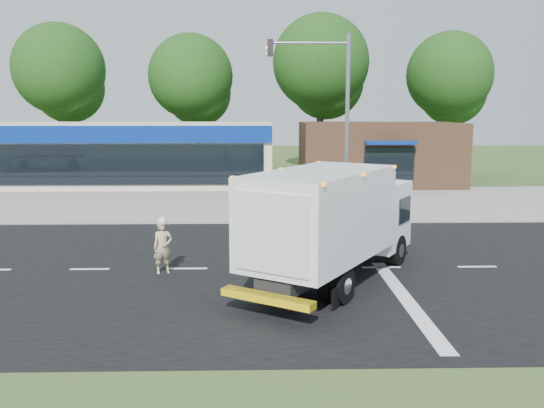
{
  "coord_description": "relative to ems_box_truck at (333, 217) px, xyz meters",
  "views": [
    {
      "loc": [
        -0.79,
        -17.2,
        4.88
      ],
      "look_at": [
        -0.35,
        1.95,
        1.7
      ],
      "focal_mm": 38.0,
      "sensor_mm": 36.0,
      "label": 1
    }
  ],
  "objects": [
    {
      "name": "sidewalk",
      "position": [
        -1.27,
        9.68,
        -1.83
      ],
      "size": [
        60.0,
        2.4,
        0.12
      ],
      "primitive_type": "cube",
      "color": "gray",
      "rests_on": "ground"
    },
    {
      "name": "ems_box_truck",
      "position": [
        0.0,
        0.0,
        0.0
      ],
      "size": [
        5.88,
        7.46,
        3.28
      ],
      "rotation": [
        0.0,
        0.0,
        1.0
      ],
      "color": "black",
      "rests_on": "ground"
    },
    {
      "name": "lane_markings",
      "position": [
        0.08,
        0.13,
        -1.87
      ],
      "size": [
        55.2,
        7.0,
        0.01
      ],
      "color": "silver",
      "rests_on": "road_asphalt"
    },
    {
      "name": "background_trees",
      "position": [
        -2.11,
        29.64,
        5.49
      ],
      "size": [
        36.77,
        7.39,
        12.1
      ],
      "color": "#332114",
      "rests_on": "ground"
    },
    {
      "name": "retail_strip_mall",
      "position": [
        -10.27,
        21.41,
        0.12
      ],
      "size": [
        18.0,
        6.2,
        4.0
      ],
      "color": "#BEB39D",
      "rests_on": "ground"
    },
    {
      "name": "ground",
      "position": [
        -1.27,
        1.48,
        -1.89
      ],
      "size": [
        120.0,
        120.0,
        0.0
      ],
      "primitive_type": "plane",
      "color": "#385123",
      "rests_on": "ground"
    },
    {
      "name": "road_asphalt",
      "position": [
        -1.27,
        1.48,
        -1.89
      ],
      "size": [
        60.0,
        14.0,
        0.02
      ],
      "primitive_type": "cube",
      "color": "black",
      "rests_on": "ground"
    },
    {
      "name": "traffic_signal_pole",
      "position": [
        1.09,
        9.08,
        3.03
      ],
      "size": [
        3.51,
        0.25,
        8.0
      ],
      "color": "gray",
      "rests_on": "ground"
    },
    {
      "name": "emergency_worker",
      "position": [
        -4.93,
        1.05,
        -1.05
      ],
      "size": [
        0.68,
        0.56,
        1.71
      ],
      "rotation": [
        0.0,
        0.0,
        0.35
      ],
      "color": "tan",
      "rests_on": "ground"
    },
    {
      "name": "parking_apron",
      "position": [
        -1.27,
        15.48,
        -1.88
      ],
      "size": [
        60.0,
        9.0,
        0.02
      ],
      "primitive_type": "cube",
      "color": "gray",
      "rests_on": "ground"
    },
    {
      "name": "brown_storefront",
      "position": [
        5.73,
        21.46,
        0.11
      ],
      "size": [
        10.0,
        6.7,
        4.0
      ],
      "color": "#382316",
      "rests_on": "ground"
    }
  ]
}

